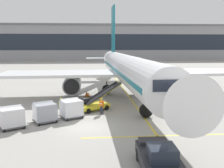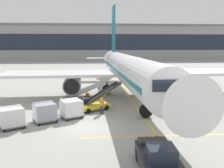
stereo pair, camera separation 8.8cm
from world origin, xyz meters
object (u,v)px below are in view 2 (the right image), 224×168
(ground_crew_by_carts, at_px, (101,105))
(ground_crew_marshaller, at_px, (61,105))
(baggage_cart_second, at_px, (45,112))
(ground_crew_by_loader, at_px, (72,107))
(safety_cone_nose_mark, at_px, (87,94))
(parked_airplane, at_px, (128,70))
(safety_cone_wingtip, at_px, (88,94))
(baggage_cart_lead, at_px, (71,108))
(pushback_tug, at_px, (158,158))
(safety_cone_engine_keepout, at_px, (78,101))
(belt_loader, at_px, (96,103))
(baggage_cart_third, at_px, (12,117))

(ground_crew_by_carts, xyz_separation_m, ground_crew_marshaller, (-4.18, 0.33, 0.00))
(baggage_cart_second, height_order, ground_crew_by_carts, baggage_cart_second)
(ground_crew_by_loader, relative_size, safety_cone_nose_mark, 2.36)
(parked_airplane, relative_size, ground_crew_by_loader, 25.89)
(ground_crew_by_loader, bearing_deg, ground_crew_by_carts, 16.77)
(ground_crew_by_carts, relative_size, safety_cone_wingtip, 2.63)
(ground_crew_by_carts, bearing_deg, baggage_cart_second, -156.08)
(parked_airplane, relative_size, ground_crew_marshaller, 25.89)
(baggage_cart_second, distance_m, safety_cone_nose_mark, 12.16)
(safety_cone_wingtip, bearing_deg, baggage_cart_lead, -98.49)
(ground_crew_by_carts, bearing_deg, pushback_tug, -77.35)
(safety_cone_engine_keepout, bearing_deg, safety_cone_nose_mark, 76.12)
(parked_airplane, xyz_separation_m, ground_crew_marshaller, (-8.26, -9.49, -2.70))
(baggage_cart_second, xyz_separation_m, ground_crew_by_loader, (2.37, 1.48, -0.00))
(belt_loader, bearing_deg, ground_crew_by_carts, -71.10)
(pushback_tug, distance_m, safety_cone_wingtip, 21.82)
(ground_crew_by_loader, xyz_separation_m, safety_cone_engine_keepout, (0.25, 5.97, -0.68))
(belt_loader, relative_size, pushback_tug, 1.15)
(belt_loader, xyz_separation_m, safety_cone_nose_mark, (-1.15, 7.47, -0.49))
(baggage_cart_lead, height_order, baggage_cart_third, same)
(parked_airplane, relative_size, baggage_cart_second, 16.29)
(baggage_cart_lead, distance_m, safety_cone_wingtip, 10.31)
(ground_crew_by_loader, height_order, ground_crew_marshaller, same)
(baggage_cart_lead, relative_size, ground_crew_by_loader, 1.59)
(baggage_cart_lead, bearing_deg, pushback_tug, -62.67)
(baggage_cart_lead, xyz_separation_m, baggage_cart_second, (-2.36, -1.25, 0.00))
(baggage_cart_lead, distance_m, safety_cone_nose_mark, 10.43)
(belt_loader, distance_m, baggage_cart_lead, 3.75)
(ground_crew_by_carts, bearing_deg, ground_crew_by_loader, -163.23)
(belt_loader, relative_size, ground_crew_by_loader, 2.95)
(pushback_tug, bearing_deg, ground_crew_by_carts, 102.65)
(belt_loader, xyz_separation_m, baggage_cart_third, (-7.33, -5.58, 0.15))
(baggage_cart_second, distance_m, safety_cone_wingtip, 12.09)
(ground_crew_by_carts, height_order, ground_crew_marshaller, same)
(belt_loader, distance_m, safety_cone_engine_keepout, 4.02)
(baggage_cart_second, height_order, safety_cone_wingtip, baggage_cart_second)
(baggage_cart_lead, relative_size, ground_crew_marshaller, 1.59)
(pushback_tug, distance_m, ground_crew_by_carts, 12.65)
(pushback_tug, bearing_deg, parked_airplane, 86.61)
(ground_crew_marshaller, distance_m, safety_cone_wingtip, 9.14)
(ground_crew_by_loader, bearing_deg, baggage_cart_second, -148.05)
(parked_airplane, height_order, ground_crew_marshaller, parked_airplane)
(ground_crew_marshaller, bearing_deg, safety_cone_engine_keepout, 73.30)
(ground_crew_by_loader, height_order, safety_cone_engine_keepout, ground_crew_by_loader)
(ground_crew_by_carts, xyz_separation_m, safety_cone_engine_keepout, (-2.76, 5.07, -0.68))
(belt_loader, relative_size, ground_crew_by_carts, 2.95)
(belt_loader, height_order, ground_crew_marshaller, belt_loader)
(baggage_cart_second, distance_m, safety_cone_engine_keepout, 7.93)
(parked_airplane, bearing_deg, ground_crew_by_carts, -112.58)
(parked_airplane, distance_m, ground_crew_by_loader, 13.14)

